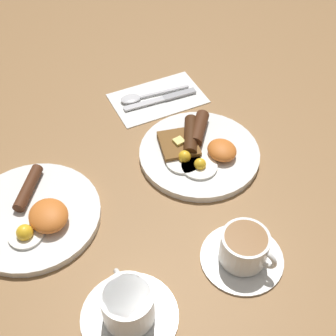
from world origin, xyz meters
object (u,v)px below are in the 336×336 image
Objects in this scene: breakfast_plate_far at (35,215)px; spoon at (138,97)px; teacup_far at (128,308)px; breakfast_plate_near at (199,151)px; teacup_near at (244,250)px; knife at (164,98)px.

spoon is at bearing -55.95° from breakfast_plate_far.
breakfast_plate_far is at bearing 14.78° from teacup_far.
teacup_far reaches higher than breakfast_plate_far.
breakfast_plate_near is at bearing -48.57° from teacup_far.
breakfast_plate_near is 0.26m from teacup_near.
breakfast_plate_far reaches higher than spoon.
breakfast_plate_far is 1.74× the size of teacup_near.
teacup_far reaches higher than spoon.
breakfast_plate_far is 0.38m from teacup_near.
teacup_far is at bearing 89.63° from teacup_near.
knife is at bearing -11.70° from teacup_near.
spoon is at bearing -28.27° from teacup_far.
spoon is (0.03, 0.05, 0.00)m from knife.
teacup_near is at bearing 94.07° from spoon.
teacup_far is at bearing 70.47° from spoon.
teacup_far is 0.53m from spoon.
spoon is (0.47, -0.25, -0.02)m from teacup_far.
teacup_near reaches higher than spoon.
breakfast_plate_far is 0.42m from knife.
teacup_near is 0.47m from spoon.
breakfast_plate_far is 1.40× the size of knife.
breakfast_plate_near is 0.35m from breakfast_plate_far.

